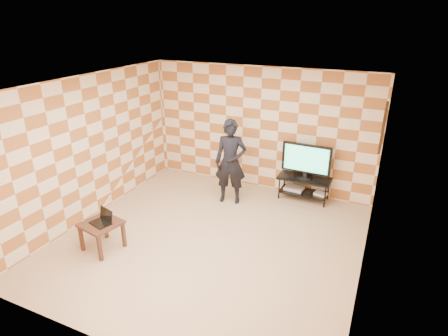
{
  "coord_description": "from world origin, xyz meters",
  "views": [
    {
      "loc": [
        2.54,
        -4.98,
        3.7
      ],
      "look_at": [
        0.0,
        0.6,
        1.15
      ],
      "focal_mm": 30.0,
      "sensor_mm": 36.0,
      "label": 1
    }
  ],
  "objects_px": {
    "tv_stand": "(304,183)",
    "tv": "(306,160)",
    "person": "(231,162)",
    "side_table": "(101,227)"
  },
  "relations": [
    {
      "from": "tv",
      "to": "tv_stand",
      "type": "bearing_deg",
      "value": 92.07
    },
    {
      "from": "tv_stand",
      "to": "person",
      "type": "xyz_separation_m",
      "value": [
        -1.39,
        -0.72,
        0.52
      ]
    },
    {
      "from": "tv_stand",
      "to": "side_table",
      "type": "relative_size",
      "value": 1.61
    },
    {
      "from": "person",
      "to": "tv_stand",
      "type": "bearing_deg",
      "value": 13.56
    },
    {
      "from": "tv_stand",
      "to": "tv",
      "type": "relative_size",
      "value": 1.08
    },
    {
      "from": "tv_stand",
      "to": "side_table",
      "type": "distance_m",
      "value": 4.15
    },
    {
      "from": "side_table",
      "to": "tv_stand",
      "type": "bearing_deg",
      "value": 50.53
    },
    {
      "from": "tv",
      "to": "person",
      "type": "xyz_separation_m",
      "value": [
        -1.39,
        -0.72,
        -0.02
      ]
    },
    {
      "from": "tv",
      "to": "person",
      "type": "relative_size",
      "value": 0.57
    },
    {
      "from": "side_table",
      "to": "person",
      "type": "xyz_separation_m",
      "value": [
        1.25,
        2.48,
        0.47
      ]
    }
  ]
}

